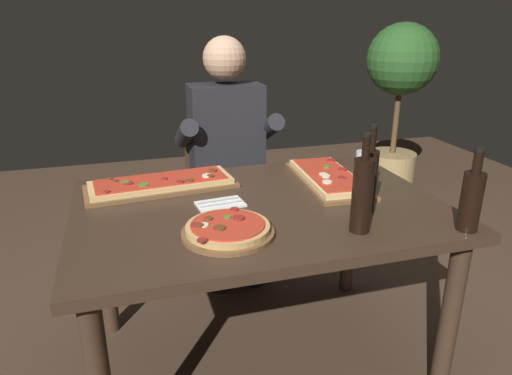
{
  "coord_description": "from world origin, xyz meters",
  "views": [
    {
      "loc": [
        -0.48,
        -1.57,
        1.42
      ],
      "look_at": [
        0.0,
        0.05,
        0.79
      ],
      "focal_mm": 32.36,
      "sensor_mm": 36.0,
      "label": 1
    }
  ],
  "objects_px": {
    "wine_bottle_dark": "(471,199)",
    "oil_bottle_amber": "(362,194)",
    "pizza_rectangular_front": "(161,184)",
    "pizza_round_far": "(228,230)",
    "dining_table": "(260,226)",
    "pizza_rectangular_left": "(328,178)",
    "seated_diner": "(228,152)",
    "tumbler_near_camera": "(364,162)",
    "diner_chair": "(225,189)",
    "vinegar_bottle_green": "(369,178)",
    "potted_plant_corner": "(399,92)"
  },
  "relations": [
    {
      "from": "wine_bottle_dark",
      "to": "oil_bottle_amber",
      "type": "distance_m",
      "value": 0.37
    },
    {
      "from": "pizza_rectangular_front",
      "to": "oil_bottle_amber",
      "type": "bearing_deg",
      "value": -45.07
    },
    {
      "from": "pizza_rectangular_front",
      "to": "pizza_round_far",
      "type": "relative_size",
      "value": 2.07
    },
    {
      "from": "dining_table",
      "to": "pizza_rectangular_front",
      "type": "height_order",
      "value": "pizza_rectangular_front"
    },
    {
      "from": "pizza_rectangular_left",
      "to": "seated_diner",
      "type": "distance_m",
      "value": 0.66
    },
    {
      "from": "wine_bottle_dark",
      "to": "tumbler_near_camera",
      "type": "distance_m",
      "value": 0.67
    },
    {
      "from": "pizza_round_far",
      "to": "diner_chair",
      "type": "height_order",
      "value": "diner_chair"
    },
    {
      "from": "pizza_rectangular_front",
      "to": "tumbler_near_camera",
      "type": "bearing_deg",
      "value": -1.99
    },
    {
      "from": "tumbler_near_camera",
      "to": "diner_chair",
      "type": "bearing_deg",
      "value": 131.29
    },
    {
      "from": "dining_table",
      "to": "oil_bottle_amber",
      "type": "relative_size",
      "value": 4.15
    },
    {
      "from": "dining_table",
      "to": "tumbler_near_camera",
      "type": "height_order",
      "value": "tumbler_near_camera"
    },
    {
      "from": "wine_bottle_dark",
      "to": "diner_chair",
      "type": "relative_size",
      "value": 0.33
    },
    {
      "from": "diner_chair",
      "to": "seated_diner",
      "type": "relative_size",
      "value": 0.65
    },
    {
      "from": "pizza_round_far",
      "to": "oil_bottle_amber",
      "type": "height_order",
      "value": "oil_bottle_amber"
    },
    {
      "from": "dining_table",
      "to": "oil_bottle_amber",
      "type": "bearing_deg",
      "value": -51.58
    },
    {
      "from": "oil_bottle_amber",
      "to": "vinegar_bottle_green",
      "type": "distance_m",
      "value": 0.19
    },
    {
      "from": "pizza_rectangular_front",
      "to": "vinegar_bottle_green",
      "type": "height_order",
      "value": "vinegar_bottle_green"
    },
    {
      "from": "dining_table",
      "to": "vinegar_bottle_green",
      "type": "height_order",
      "value": "vinegar_bottle_green"
    },
    {
      "from": "diner_chair",
      "to": "tumbler_near_camera",
      "type": "bearing_deg",
      "value": -48.71
    },
    {
      "from": "pizza_rectangular_front",
      "to": "oil_bottle_amber",
      "type": "distance_m",
      "value": 0.86
    },
    {
      "from": "tumbler_near_camera",
      "to": "pizza_rectangular_left",
      "type": "bearing_deg",
      "value": -157.08
    },
    {
      "from": "diner_chair",
      "to": "potted_plant_corner",
      "type": "relative_size",
      "value": 0.63
    },
    {
      "from": "oil_bottle_amber",
      "to": "diner_chair",
      "type": "xyz_separation_m",
      "value": [
        -0.21,
        1.18,
        -0.39
      ]
    },
    {
      "from": "diner_chair",
      "to": "seated_diner",
      "type": "distance_m",
      "value": 0.28
    },
    {
      "from": "seated_diner",
      "to": "dining_table",
      "type": "bearing_deg",
      "value": -93.8
    },
    {
      "from": "pizza_rectangular_left",
      "to": "dining_table",
      "type": "bearing_deg",
      "value": -156.63
    },
    {
      "from": "pizza_round_far",
      "to": "potted_plant_corner",
      "type": "relative_size",
      "value": 0.22
    },
    {
      "from": "pizza_round_far",
      "to": "tumbler_near_camera",
      "type": "relative_size",
      "value": 3.26
    },
    {
      "from": "wine_bottle_dark",
      "to": "potted_plant_corner",
      "type": "bearing_deg",
      "value": 63.38
    },
    {
      "from": "dining_table",
      "to": "pizza_rectangular_left",
      "type": "xyz_separation_m",
      "value": [
        0.36,
        0.16,
        0.11
      ]
    },
    {
      "from": "dining_table",
      "to": "seated_diner",
      "type": "xyz_separation_m",
      "value": [
        0.05,
        0.74,
        0.1
      ]
    },
    {
      "from": "wine_bottle_dark",
      "to": "oil_bottle_amber",
      "type": "xyz_separation_m",
      "value": [
        -0.35,
        0.09,
        0.02
      ]
    },
    {
      "from": "dining_table",
      "to": "wine_bottle_dark",
      "type": "relative_size",
      "value": 4.88
    },
    {
      "from": "pizza_rectangular_front",
      "to": "tumbler_near_camera",
      "type": "height_order",
      "value": "tumbler_near_camera"
    },
    {
      "from": "pizza_rectangular_front",
      "to": "vinegar_bottle_green",
      "type": "distance_m",
      "value": 0.85
    },
    {
      "from": "pizza_rectangular_front",
      "to": "pizza_round_far",
      "type": "bearing_deg",
      "value": -71.78
    },
    {
      "from": "pizza_round_far",
      "to": "seated_diner",
      "type": "distance_m",
      "value": 0.99
    },
    {
      "from": "tumbler_near_camera",
      "to": "potted_plant_corner",
      "type": "relative_size",
      "value": 0.07
    },
    {
      "from": "vinegar_bottle_green",
      "to": "seated_diner",
      "type": "xyz_separation_m",
      "value": [
        -0.32,
        0.9,
        -0.12
      ]
    },
    {
      "from": "dining_table",
      "to": "seated_diner",
      "type": "bearing_deg",
      "value": 86.2
    },
    {
      "from": "diner_chair",
      "to": "seated_diner",
      "type": "xyz_separation_m",
      "value": [
        0.0,
        -0.12,
        0.26
      ]
    },
    {
      "from": "dining_table",
      "to": "diner_chair",
      "type": "xyz_separation_m",
      "value": [
        0.05,
        0.86,
        -0.16
      ]
    },
    {
      "from": "pizza_rectangular_front",
      "to": "wine_bottle_dark",
      "type": "xyz_separation_m",
      "value": [
        0.95,
        -0.7,
        0.09
      ]
    },
    {
      "from": "oil_bottle_amber",
      "to": "tumbler_near_camera",
      "type": "height_order",
      "value": "oil_bottle_amber"
    },
    {
      "from": "dining_table",
      "to": "pizza_rectangular_left",
      "type": "relative_size",
      "value": 2.61
    },
    {
      "from": "pizza_rectangular_front",
      "to": "potted_plant_corner",
      "type": "relative_size",
      "value": 0.46
    },
    {
      "from": "oil_bottle_amber",
      "to": "potted_plant_corner",
      "type": "distance_m",
      "value": 2.32
    },
    {
      "from": "pizza_rectangular_left",
      "to": "diner_chair",
      "type": "distance_m",
      "value": 0.81
    },
    {
      "from": "dining_table",
      "to": "pizza_round_far",
      "type": "distance_m",
      "value": 0.31
    },
    {
      "from": "pizza_rectangular_front",
      "to": "oil_bottle_amber",
      "type": "height_order",
      "value": "oil_bottle_amber"
    }
  ]
}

